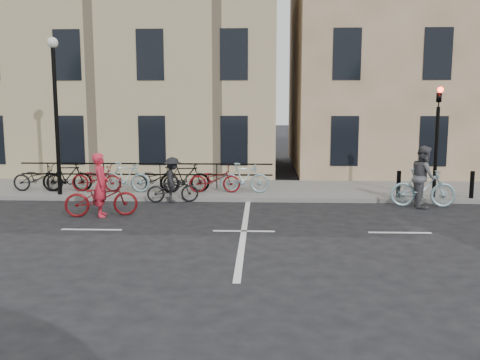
{
  "coord_description": "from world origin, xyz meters",
  "views": [
    {
      "loc": [
        0.46,
        -13.48,
        3.36
      ],
      "look_at": [
        -0.17,
        1.64,
        1.1
      ],
      "focal_mm": 40.0,
      "sensor_mm": 36.0,
      "label": 1
    }
  ],
  "objects_px": {
    "lamp_post": "(55,96)",
    "cyclist_pink": "(101,195)",
    "traffic_light": "(437,128)",
    "cyclist_grey": "(423,182)",
    "cyclist_dark": "(173,185)"
  },
  "relations": [
    {
      "from": "lamp_post",
      "to": "cyclist_pink",
      "type": "height_order",
      "value": "lamp_post"
    },
    {
      "from": "traffic_light",
      "to": "cyclist_pink",
      "type": "height_order",
      "value": "traffic_light"
    },
    {
      "from": "cyclist_pink",
      "to": "cyclist_dark",
      "type": "height_order",
      "value": "cyclist_pink"
    },
    {
      "from": "traffic_light",
      "to": "cyclist_pink",
      "type": "bearing_deg",
      "value": -165.6
    },
    {
      "from": "cyclist_pink",
      "to": "cyclist_dark",
      "type": "relative_size",
      "value": 1.24
    },
    {
      "from": "lamp_post",
      "to": "cyclist_pink",
      "type": "xyz_separation_m",
      "value": [
        2.28,
        -2.74,
        -2.85
      ]
    },
    {
      "from": "traffic_light",
      "to": "cyclist_grey",
      "type": "bearing_deg",
      "value": -124.65
    },
    {
      "from": "cyclist_pink",
      "to": "traffic_light",
      "type": "bearing_deg",
      "value": -88.78
    },
    {
      "from": "lamp_post",
      "to": "cyclist_dark",
      "type": "relative_size",
      "value": 2.98
    },
    {
      "from": "traffic_light",
      "to": "cyclist_grey",
      "type": "xyz_separation_m",
      "value": [
        -0.64,
        -0.92,
        -1.66
      ]
    },
    {
      "from": "traffic_light",
      "to": "cyclist_dark",
      "type": "height_order",
      "value": "traffic_light"
    },
    {
      "from": "lamp_post",
      "to": "cyclist_dark",
      "type": "distance_m",
      "value": 4.96
    },
    {
      "from": "traffic_light",
      "to": "cyclist_pink",
      "type": "distance_m",
      "value": 10.91
    },
    {
      "from": "cyclist_pink",
      "to": "lamp_post",
      "type": "bearing_deg",
      "value": 26.59
    },
    {
      "from": "cyclist_grey",
      "to": "cyclist_dark",
      "type": "relative_size",
      "value": 1.16
    }
  ]
}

